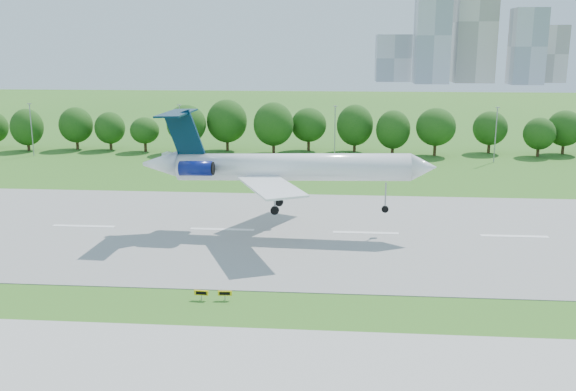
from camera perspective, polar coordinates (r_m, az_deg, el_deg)
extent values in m
plane|color=#276019|center=(67.36, -9.77, -9.01)|extent=(600.00, 600.00, 0.00)
cube|color=gray|center=(90.40, -5.87, -3.03)|extent=(400.00, 45.00, 0.08)
cube|color=#ADADA8|center=(51.87, -14.88, -16.38)|extent=(400.00, 23.00, 0.08)
cylinder|color=#382314|center=(171.92, -21.74, 4.47)|extent=(0.70, 0.70, 3.60)
sphere|color=#124010|center=(171.38, -21.87, 5.92)|extent=(8.40, 8.40, 8.40)
cylinder|color=#382314|center=(158.28, -8.61, 4.58)|extent=(0.70, 0.70, 3.60)
sphere|color=#124010|center=(157.68, -8.67, 6.16)|extent=(8.40, 8.40, 8.40)
cylinder|color=#382314|center=(154.10, 6.07, 4.42)|extent=(0.70, 0.70, 3.60)
sphere|color=#124010|center=(153.49, 6.11, 6.05)|extent=(8.40, 8.40, 8.40)
cylinder|color=#382314|center=(160.12, 20.56, 3.99)|extent=(0.70, 0.70, 3.60)
sphere|color=#124010|center=(159.54, 20.69, 5.54)|extent=(8.40, 8.40, 8.40)
cylinder|color=gray|center=(160.30, -21.83, 5.41)|extent=(0.24, 0.24, 12.00)
cube|color=gray|center=(159.67, -22.02, 7.57)|extent=(0.90, 0.25, 0.18)
cylinder|color=gray|center=(148.08, -9.55, 5.60)|extent=(0.24, 0.24, 12.00)
cube|color=gray|center=(147.40, -9.64, 7.95)|extent=(0.90, 0.25, 0.18)
cylinder|color=gray|center=(143.56, 4.18, 5.51)|extent=(0.24, 0.24, 12.00)
cube|color=gray|center=(142.86, 4.23, 7.93)|extent=(0.90, 0.25, 0.18)
cylinder|color=gray|center=(147.45, 17.97, 5.10)|extent=(0.24, 0.24, 12.00)
cube|color=gray|center=(146.77, 18.14, 7.46)|extent=(0.90, 0.25, 0.18)
cube|color=#B2B2B7|center=(444.17, 12.69, 13.70)|extent=(22.00, 22.00, 62.00)
cube|color=beige|center=(464.03, 16.29, 14.58)|extent=(26.00, 26.00, 80.00)
cube|color=#B2B2B7|center=(451.14, 20.48, 12.30)|extent=(20.00, 20.00, 48.00)
cube|color=beige|center=(481.60, 22.32, 11.56)|extent=(18.00, 18.00, 38.00)
cube|color=#B2B2B7|center=(466.70, 9.32, 11.97)|extent=(24.00, 24.00, 32.00)
cylinder|color=white|center=(87.01, 0.38, 2.55)|extent=(31.83, 4.72, 4.35)
cone|color=white|center=(86.85, 11.96, 2.48)|extent=(3.57, 3.80, 3.76)
cone|color=white|center=(90.81, -11.23, 2.77)|extent=(5.26, 3.86, 3.80)
cube|color=white|center=(80.29, -1.54, 0.83)|extent=(10.25, 14.69, 0.37)
cube|color=white|center=(94.64, -0.28, 2.75)|extent=(10.91, 14.63, 0.37)
cube|color=#041F34|center=(89.15, -9.14, 5.29)|extent=(5.48, 0.70, 7.16)
cube|color=#041F34|center=(89.08, -9.87, 7.23)|extent=(3.70, 10.13, 0.30)
cylinder|color=navy|center=(86.63, -8.18, 2.40)|extent=(4.54, 2.15, 2.10)
cylinder|color=navy|center=(91.86, -7.32, 3.04)|extent=(4.54, 2.15, 2.10)
cylinder|color=gray|center=(87.36, 8.66, -0.04)|extent=(0.21, 0.21, 3.69)
cylinder|color=black|center=(87.80, 8.62, -1.21)|extent=(0.96, 0.35, 0.95)
cylinder|color=gray|center=(85.78, -1.19, -0.14)|extent=(0.25, 0.25, 3.69)
cylinder|color=black|center=(86.23, -1.19, -1.33)|extent=(1.18, 0.51, 1.16)
cylinder|color=gray|center=(90.27, -0.79, 0.54)|extent=(0.25, 0.25, 3.69)
cylinder|color=black|center=(90.69, -0.79, -0.59)|extent=(1.18, 0.51, 1.16)
cube|color=gray|center=(66.50, -7.70, -8.93)|extent=(0.10, 0.10, 0.65)
cube|color=yellow|center=(66.33, -7.71, -8.56)|extent=(1.48, 0.28, 0.51)
cube|color=black|center=(66.24, -7.74, -8.60)|extent=(1.10, 0.11, 0.32)
cube|color=gray|center=(66.18, -5.62, -8.99)|extent=(0.09, 0.09, 0.62)
cube|color=yellow|center=(66.01, -5.63, -8.64)|extent=(1.43, 0.24, 0.49)
cube|color=black|center=(65.92, -5.64, -8.67)|extent=(1.07, 0.08, 0.31)
imported|color=white|center=(151.50, -10.53, 3.64)|extent=(3.31, 1.29, 1.08)
imported|color=silver|center=(144.48, -10.59, 3.19)|extent=(3.45, 1.59, 1.15)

